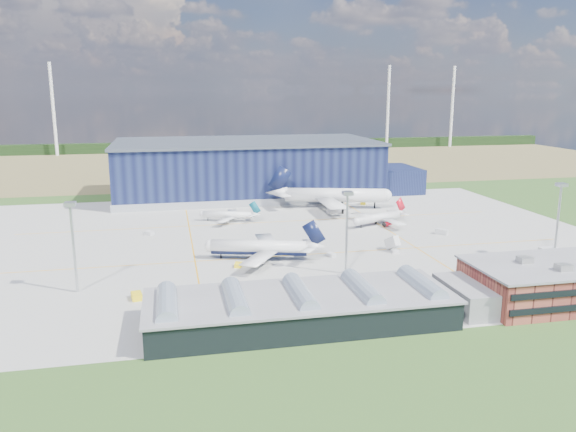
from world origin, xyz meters
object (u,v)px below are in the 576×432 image
object	(u,v)px
hangar	(252,171)
light_mast_center	(347,219)
gse_cart_a	(331,255)
gse_van_b	(442,232)
airstair	(392,246)
airliner_widebody	(335,188)
gse_tug_a	(137,296)
gse_tug_b	(238,265)
airliner_navy	(259,240)
gse_tug_c	(363,203)
ops_building	(565,281)
light_mast_west	(72,232)
car_a	(348,278)
light_mast_east	(559,209)
airliner_red	(378,213)
gse_cart_b	(149,233)
car_b	(430,289)
gse_van_c	(548,251)
airliner_regional	(227,211)

from	to	relation	value
hangar	light_mast_center	xyz separation A→B (m)	(7.19, -124.80, 3.82)
gse_cart_a	gse_van_b	world-z (taller)	gse_van_b
gse_cart_a	airstair	world-z (taller)	airstair
light_mast_center	airliner_widebody	world-z (taller)	light_mast_center
gse_tug_a	gse_tug_b	xyz separation A→B (m)	(27.11, 20.07, -0.19)
light_mast_center	gse_van_b	world-z (taller)	light_mast_center
airliner_navy	gse_tug_c	xyz separation A→B (m)	(58.23, 72.44, -5.24)
airliner_navy	gse_van_b	size ratio (longest dim) A/B	8.58
ops_building	gse_tug_a	xyz separation A→B (m)	(-100.31, 21.98, -3.99)
light_mast_west	car_a	world-z (taller)	light_mast_west
light_mast_east	gse_van_b	bearing A→B (deg)	119.31
airliner_navy	airliner_red	xyz separation A→B (m)	(50.40, 34.00, -1.57)
airliner_red	gse_cart_b	bearing A→B (deg)	-25.56
airstair	airliner_red	bearing A→B (deg)	60.73
light_mast_center	car_b	size ratio (longest dim) A/B	6.23
ops_building	gse_tug_a	size ratio (longest dim) A/B	11.90
light_mast_east	gse_tug_b	distance (m)	95.13
light_mast_center	car_a	size ratio (longest dim) A/B	6.05
gse_tug_a	gse_cart_b	xyz separation A→B (m)	(1.38, 62.37, -0.09)
gse_tug_a	ops_building	bearing A→B (deg)	-22.19
airliner_navy	light_mast_center	bearing A→B (deg)	155.98
gse_cart_a	ops_building	bearing A→B (deg)	-70.23
hangar	gse_cart_b	distance (m)	85.25
gse_van_b	gse_van_c	world-z (taller)	gse_van_c
gse_tug_a	gse_cart_a	size ratio (longest dim) A/B	1.41
ops_building	airliner_regional	bearing A→B (deg)	125.09
airliner_navy	gse_cart_a	xyz separation A→B (m)	(21.83, -1.71, -5.42)
gse_cart_a	gse_tug_c	bearing A→B (deg)	39.85
light_mast_west	light_mast_east	world-z (taller)	same
ops_building	airstair	xyz separation A→B (m)	(-23.86, 48.54, -3.14)
light_mast_center	airstair	xyz separation A→B (m)	(21.15, 18.54, -13.78)
airliner_navy	gse_cart_b	size ratio (longest dim) A/B	11.11
airliner_widebody	airliner_regional	bearing A→B (deg)	-146.68
airliner_widebody	car_b	size ratio (longest dim) A/B	14.60
gse_van_b	airstair	world-z (taller)	airstair
gse_van_c	gse_cart_a	bearing A→B (deg)	75.84
airliner_red	airliner_navy	bearing A→B (deg)	10.06
ops_building	airliner_red	world-z (taller)	ops_building
hangar	gse_tug_a	xyz separation A→B (m)	(-48.12, -132.83, -10.81)
gse_cart_a	gse_van_c	xyz separation A→B (m)	(64.98, -12.67, 0.71)
hangar	gse_van_b	distance (m)	105.76
gse_tug_b	airstair	world-z (taller)	airstair
light_mast_west	airliner_navy	world-z (taller)	light_mast_west
light_mast_center	airliner_red	bearing A→B (deg)	60.65
light_mast_center	car_a	world-z (taller)	light_mast_center
light_mast_west	gse_van_b	world-z (taller)	light_mast_west
light_mast_east	car_a	bearing A→B (deg)	-175.07
ops_building	gse_tug_b	xyz separation A→B (m)	(-73.20, 42.05, -4.17)
car_a	car_b	world-z (taller)	car_a
light_mast_west	ops_building	bearing A→B (deg)	-14.62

